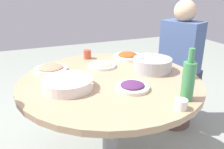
{
  "coord_description": "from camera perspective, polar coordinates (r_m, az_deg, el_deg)",
  "views": [
    {
      "loc": [
        -0.52,
        -1.31,
        1.31
      ],
      "look_at": [
        0.01,
        -0.01,
        0.77
      ],
      "focal_mm": 37.26,
      "sensor_mm": 36.0,
      "label": 1
    }
  ],
  "objects": [
    {
      "name": "tea_cup_near",
      "position": [
        1.6,
        18.51,
        0.54
      ],
      "size": [
        0.06,
        0.06,
        0.07
      ],
      "primitive_type": "cylinder",
      "color": "#34518C",
      "rests_on": "round_dining_table"
    },
    {
      "name": "dish_shrimp",
      "position": [
        1.7,
        -14.79,
        1.45
      ],
      "size": [
        0.23,
        0.23,
        0.04
      ],
      "color": "white",
      "rests_on": "round_dining_table"
    },
    {
      "name": "dish_stirfry",
      "position": [
        1.94,
        3.86,
        4.56
      ],
      "size": [
        0.23,
        0.23,
        0.05
      ],
      "color": "white",
      "rests_on": "round_dining_table"
    },
    {
      "name": "diner_left",
      "position": [
        2.21,
        16.53,
        5.73
      ],
      "size": [
        0.44,
        0.43,
        0.76
      ],
      "color": "#2D333D",
      "rests_on": "stool_for_diner_left"
    },
    {
      "name": "dish_noodles",
      "position": [
        1.73,
        -2.44,
        2.4
      ],
      "size": [
        0.21,
        0.21,
        0.03
      ],
      "color": "white",
      "rests_on": "round_dining_table"
    },
    {
      "name": "dish_eggplant",
      "position": [
        1.36,
        5.03,
        -2.93
      ],
      "size": [
        0.2,
        0.2,
        0.04
      ],
      "color": "silver",
      "rests_on": "round_dining_table"
    },
    {
      "name": "stool_for_diner_left",
      "position": [
        2.4,
        15.2,
        -6.76
      ],
      "size": [
        0.32,
        0.32,
        0.44
      ],
      "primitive_type": "cylinder",
      "color": "brown",
      "rests_on": "ground"
    },
    {
      "name": "tea_cup_side",
      "position": [
        1.19,
        16.59,
        -7.01
      ],
      "size": [
        0.06,
        0.06,
        0.05
      ],
      "primitive_type": "cylinder",
      "color": "white",
      "rests_on": "round_dining_table"
    },
    {
      "name": "soup_bowl",
      "position": [
        1.38,
        -10.78,
        -2.29
      ],
      "size": [
        0.3,
        0.3,
        0.06
      ],
      "color": "silver",
      "rests_on": "round_dining_table"
    },
    {
      "name": "round_dining_table",
      "position": [
        1.55,
        -0.48,
        -4.25
      ],
      "size": [
        1.18,
        1.18,
        0.74
      ],
      "color": "#99999E",
      "rests_on": "ground"
    },
    {
      "name": "tea_cup_far",
      "position": [
        1.93,
        -6.06,
        4.96
      ],
      "size": [
        0.06,
        0.06,
        0.07
      ],
      "primitive_type": "cylinder",
      "color": "#C35139",
      "rests_on": "round_dining_table"
    },
    {
      "name": "rice_bowl",
      "position": [
        1.66,
        9.85,
        2.51
      ],
      "size": [
        0.27,
        0.27,
        0.1
      ],
      "color": "#B2B5BA",
      "rests_on": "round_dining_table"
    },
    {
      "name": "green_bottle",
      "position": [
        1.26,
        18.23,
        -1.25
      ],
      "size": [
        0.07,
        0.07,
        0.28
      ],
      "color": "#409154",
      "rests_on": "round_dining_table"
    }
  ]
}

